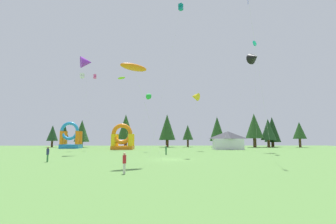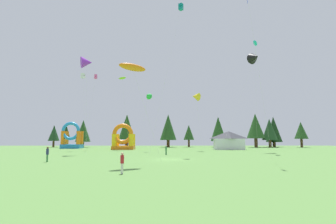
# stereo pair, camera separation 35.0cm
# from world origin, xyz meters

# --- Properties ---
(ground_plane) EXTENTS (120.00, 120.00, 0.00)m
(ground_plane) POSITION_xyz_m (0.00, 0.00, 0.00)
(ground_plane) COLOR #5B8C42
(kite_green_delta) EXTENTS (3.00, 1.90, 12.67)m
(kite_green_delta) POSITION_xyz_m (-4.21, 20.20, 11.88)
(kite_green_delta) COLOR green
(kite_green_delta) RESTS_ON ground_plane
(kite_purple_delta) EXTENTS (2.96, 4.60, 17.96)m
(kite_purple_delta) POSITION_xyz_m (-15.10, 12.42, 16.77)
(kite_purple_delta) COLOR purple
(kite_purple_delta) RESTS_ON ground_plane
(kite_yellow_delta) EXTENTS (3.37, 4.06, 13.24)m
(kite_yellow_delta) POSITION_xyz_m (6.44, 23.37, 12.19)
(kite_yellow_delta) COLOR yellow
(kite_yellow_delta) RESTS_ON ground_plane
(kite_teal_box) EXTENTS (5.54, 8.81, 26.86)m
(kite_teal_box) POSITION_xyz_m (2.32, 9.79, 26.18)
(kite_teal_box) COLOR #0C7F7A
(kite_teal_box) RESTS_ON ground_plane
(kite_orange_parafoil) EXTENTS (4.75, 3.53, 10.73)m
(kite_orange_parafoil) POSITION_xyz_m (-3.91, -6.96, 10.26)
(kite_orange_parafoil) COLOR orange
(kite_orange_parafoil) RESTS_ON ground_plane
(kite_cyan_parafoil) EXTENTS (2.36, 4.16, 22.35)m
(kite_cyan_parafoil) POSITION_xyz_m (17.67, 15.57, 21.79)
(kite_cyan_parafoil) COLOR #19B7CC
(kite_cyan_parafoil) RESTS_ON ground_plane
(kite_lime_parafoil) EXTENTS (3.52, 2.61, 18.17)m
(kite_lime_parafoil) POSITION_xyz_m (-11.37, 28.97, 17.80)
(kite_lime_parafoil) COLOR #8CD826
(kite_lime_parafoil) RESTS_ON ground_plane
(kite_black_delta) EXTENTS (9.94, 4.09, 21.21)m
(kite_black_delta) POSITION_xyz_m (18.72, 18.94, 19.98)
(kite_black_delta) COLOR black
(kite_black_delta) RESTS_ON ground_plane
(kite_pink_box) EXTENTS (0.81, 5.65, 18.29)m
(kite_pink_box) POSITION_xyz_m (-17.54, 27.13, 17.68)
(kite_pink_box) COLOR #EA599E
(kite_pink_box) RESTS_ON ground_plane
(kite_white_box) EXTENTS (0.87, 3.40, 17.81)m
(kite_white_box) POSITION_xyz_m (-19.70, 24.33, 17.23)
(kite_white_box) COLOR white
(kite_white_box) RESTS_ON ground_plane
(person_midfield) EXTENTS (0.38, 0.38, 1.58)m
(person_midfield) POSITION_xyz_m (-0.31, 9.07, 0.94)
(person_midfield) COLOR #33723F
(person_midfield) RESTS_ON ground_plane
(person_left_edge) EXTENTS (0.33, 0.33, 1.75)m
(person_left_edge) POSITION_xyz_m (-14.21, -3.29, 1.04)
(person_left_edge) COLOR #33723F
(person_left_edge) RESTS_ON ground_plane
(person_far_side) EXTENTS (0.37, 0.37, 1.65)m
(person_far_side) POSITION_xyz_m (-3.78, -13.06, 0.98)
(person_far_side) COLOR silver
(person_far_side) RESTS_ON ground_plane
(inflatable_red_slide) EXTENTS (5.14, 3.67, 7.13)m
(inflatable_red_slide) POSITION_xyz_m (-25.83, 35.22, 2.66)
(inflatable_red_slide) COLOR #268CD8
(inflatable_red_slide) RESTS_ON ground_plane
(inflatable_yellow_castle) EXTENTS (5.29, 4.44, 6.29)m
(inflatable_yellow_castle) POSITION_xyz_m (-10.79, 28.86, 2.31)
(inflatable_yellow_castle) COLOR orange
(inflatable_yellow_castle) RESTS_ON ground_plane
(festival_tent) EXTENTS (6.88, 3.50, 4.42)m
(festival_tent) POSITION_xyz_m (14.94, 27.93, 2.21)
(festival_tent) COLOR silver
(festival_tent) RESTS_ON ground_plane
(tree_row_0) EXTENTS (3.28, 3.28, 6.69)m
(tree_row_0) POSITION_xyz_m (-34.56, 43.94, 4.27)
(tree_row_0) COLOR #4C331E
(tree_row_0) RESTS_ON ground_plane
(tree_row_1) EXTENTS (2.49, 2.49, 6.58)m
(tree_row_1) POSITION_xyz_m (-30.34, 42.77, 4.42)
(tree_row_1) COLOR #4C331E
(tree_row_1) RESTS_ON ground_plane
(tree_row_2) EXTENTS (4.47, 4.47, 8.16)m
(tree_row_2) POSITION_xyz_m (-25.28, 42.73, 4.88)
(tree_row_2) COLOR #4C331E
(tree_row_2) RESTS_ON ground_plane
(tree_row_3) EXTENTS (4.81, 4.81, 9.71)m
(tree_row_3) POSITION_xyz_m (-11.83, 40.64, 6.01)
(tree_row_3) COLOR #4C331E
(tree_row_3) RESTS_ON ground_plane
(tree_row_4) EXTENTS (5.07, 5.07, 10.09)m
(tree_row_4) POSITION_xyz_m (0.37, 44.23, 6.09)
(tree_row_4) COLOR #4C331E
(tree_row_4) RESTS_ON ground_plane
(tree_row_5) EXTENTS (3.34, 3.34, 6.89)m
(tree_row_5) POSITION_xyz_m (6.86, 45.48, 4.50)
(tree_row_5) COLOR #4C331E
(tree_row_5) RESTS_ON ground_plane
(tree_row_6) EXTENTS (4.71, 4.71, 9.34)m
(tree_row_6) POSITION_xyz_m (15.79, 43.80, 5.56)
(tree_row_6) COLOR #4C331E
(tree_row_6) RESTS_ON ground_plane
(tree_row_7) EXTENTS (5.24, 5.24, 10.11)m
(tree_row_7) POSITION_xyz_m (26.50, 41.64, 6.34)
(tree_row_7) COLOR #4C331E
(tree_row_7) RESTS_ON ground_plane
(tree_row_8) EXTENTS (4.43, 4.43, 8.53)m
(tree_row_8) POSITION_xyz_m (30.76, 41.81, 5.31)
(tree_row_8) COLOR #4C331E
(tree_row_8) RESTS_ON ground_plane
(tree_row_9) EXTENTS (4.86, 4.86, 9.42)m
(tree_row_9) POSITION_xyz_m (33.39, 45.02, 5.45)
(tree_row_9) COLOR #4C331E
(tree_row_9) RESTS_ON ground_plane
(tree_row_10) EXTENTS (3.84, 3.84, 7.62)m
(tree_row_10) POSITION_xyz_m (40.22, 41.80, 5.02)
(tree_row_10) COLOR #4C331E
(tree_row_10) RESTS_ON ground_plane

